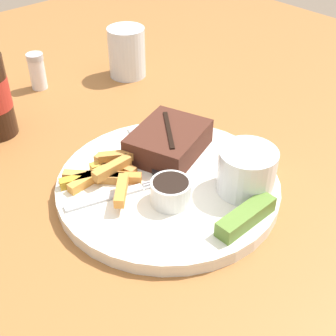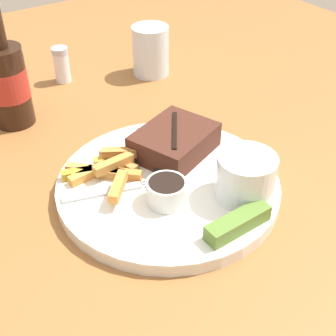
{
  "view_description": "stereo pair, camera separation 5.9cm",
  "coord_description": "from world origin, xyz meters",
  "px_view_note": "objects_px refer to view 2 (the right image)",
  "views": [
    {
      "loc": [
        -0.32,
        -0.35,
        1.12
      ],
      "look_at": [
        0.0,
        0.0,
        0.76
      ],
      "focal_mm": 50.0,
      "sensor_mm": 36.0,
      "label": 1
    },
    {
      "loc": [
        -0.27,
        -0.39,
        1.12
      ],
      "look_at": [
        0.0,
        0.0,
        0.76
      ],
      "focal_mm": 50.0,
      "sensor_mm": 36.0,
      "label": 2
    }
  ],
  "objects_px": {
    "coleslaw_cup": "(246,174)",
    "beer_bottle": "(7,81)",
    "fork_utensil": "(111,191)",
    "knife_utensil": "(157,164)",
    "dinner_plate": "(168,186)",
    "steak_portion": "(174,141)",
    "pickle_spear": "(238,223)",
    "drinking_glass": "(151,51)",
    "dipping_sauce_cup": "(166,191)",
    "salt_shaker": "(61,65)"
  },
  "relations": [
    {
      "from": "fork_utensil",
      "to": "coleslaw_cup",
      "type": "bearing_deg",
      "value": -19.71
    },
    {
      "from": "fork_utensil",
      "to": "knife_utensil",
      "type": "bearing_deg",
      "value": 25.89
    },
    {
      "from": "pickle_spear",
      "to": "salt_shaker",
      "type": "relative_size",
      "value": 1.3
    },
    {
      "from": "drinking_glass",
      "to": "fork_utensil",
      "type": "bearing_deg",
      "value": -131.05
    },
    {
      "from": "salt_shaker",
      "to": "fork_utensil",
      "type": "bearing_deg",
      "value": -105.31
    },
    {
      "from": "dinner_plate",
      "to": "beer_bottle",
      "type": "relative_size",
      "value": 1.43
    },
    {
      "from": "dipping_sauce_cup",
      "to": "pickle_spear",
      "type": "distance_m",
      "value": 0.09
    },
    {
      "from": "pickle_spear",
      "to": "knife_utensil",
      "type": "relative_size",
      "value": 0.53
    },
    {
      "from": "steak_portion",
      "to": "beer_bottle",
      "type": "height_order",
      "value": "beer_bottle"
    },
    {
      "from": "dinner_plate",
      "to": "pickle_spear",
      "type": "relative_size",
      "value": 3.41
    },
    {
      "from": "dinner_plate",
      "to": "knife_utensil",
      "type": "xyz_separation_m",
      "value": [
        0.01,
        0.03,
        0.01
      ]
    },
    {
      "from": "dipping_sauce_cup",
      "to": "knife_utensil",
      "type": "xyz_separation_m",
      "value": [
        0.03,
        0.07,
        -0.01
      ]
    },
    {
      "from": "dinner_plate",
      "to": "fork_utensil",
      "type": "xyz_separation_m",
      "value": [
        -0.07,
        0.02,
        0.01
      ]
    },
    {
      "from": "pickle_spear",
      "to": "beer_bottle",
      "type": "height_order",
      "value": "beer_bottle"
    },
    {
      "from": "drinking_glass",
      "to": "salt_shaker",
      "type": "distance_m",
      "value": 0.16
    },
    {
      "from": "coleslaw_cup",
      "to": "salt_shaker",
      "type": "relative_size",
      "value": 1.11
    },
    {
      "from": "steak_portion",
      "to": "dinner_plate",
      "type": "bearing_deg",
      "value": -133.04
    },
    {
      "from": "dipping_sauce_cup",
      "to": "beer_bottle",
      "type": "relative_size",
      "value": 0.24
    },
    {
      "from": "dinner_plate",
      "to": "steak_portion",
      "type": "height_order",
      "value": "steak_portion"
    },
    {
      "from": "drinking_glass",
      "to": "steak_portion",
      "type": "bearing_deg",
      "value": -116.76
    },
    {
      "from": "steak_portion",
      "to": "knife_utensil",
      "type": "xyz_separation_m",
      "value": [
        -0.04,
        -0.01,
        -0.02
      ]
    },
    {
      "from": "drinking_glass",
      "to": "salt_shaker",
      "type": "height_order",
      "value": "drinking_glass"
    },
    {
      "from": "steak_portion",
      "to": "drinking_glass",
      "type": "distance_m",
      "value": 0.29
    },
    {
      "from": "knife_utensil",
      "to": "drinking_glass",
      "type": "bearing_deg",
      "value": -9.38
    },
    {
      "from": "drinking_glass",
      "to": "dipping_sauce_cup",
      "type": "bearing_deg",
      "value": -120.52
    },
    {
      "from": "drinking_glass",
      "to": "dinner_plate",
      "type": "bearing_deg",
      "value": -119.68
    },
    {
      "from": "dipping_sauce_cup",
      "to": "beer_bottle",
      "type": "distance_m",
      "value": 0.33
    },
    {
      "from": "dinner_plate",
      "to": "steak_portion",
      "type": "relative_size",
      "value": 2.21
    },
    {
      "from": "dipping_sauce_cup",
      "to": "beer_bottle",
      "type": "xyz_separation_m",
      "value": [
        -0.08,
        0.31,
        0.04
      ]
    },
    {
      "from": "knife_utensil",
      "to": "steak_portion",
      "type": "bearing_deg",
      "value": -49.37
    },
    {
      "from": "pickle_spear",
      "to": "salt_shaker",
      "type": "bearing_deg",
      "value": 88.87
    },
    {
      "from": "dipping_sauce_cup",
      "to": "salt_shaker",
      "type": "height_order",
      "value": "salt_shaker"
    },
    {
      "from": "coleslaw_cup",
      "to": "beer_bottle",
      "type": "distance_m",
      "value": 0.39
    },
    {
      "from": "coleslaw_cup",
      "to": "salt_shaker",
      "type": "xyz_separation_m",
      "value": [
        -0.04,
        0.45,
        -0.02
      ]
    },
    {
      "from": "dipping_sauce_cup",
      "to": "knife_utensil",
      "type": "bearing_deg",
      "value": 64.69
    },
    {
      "from": "coleslaw_cup",
      "to": "beer_bottle",
      "type": "height_order",
      "value": "beer_bottle"
    },
    {
      "from": "steak_portion",
      "to": "pickle_spear",
      "type": "height_order",
      "value": "steak_portion"
    },
    {
      "from": "dinner_plate",
      "to": "beer_bottle",
      "type": "bearing_deg",
      "value": 109.76
    },
    {
      "from": "pickle_spear",
      "to": "drinking_glass",
      "type": "distance_m",
      "value": 0.45
    },
    {
      "from": "knife_utensil",
      "to": "drinking_glass",
      "type": "relative_size",
      "value": 1.75
    },
    {
      "from": "dinner_plate",
      "to": "drinking_glass",
      "type": "xyz_separation_m",
      "value": [
        0.17,
        0.3,
        0.04
      ]
    },
    {
      "from": "pickle_spear",
      "to": "salt_shaker",
      "type": "distance_m",
      "value": 0.49
    },
    {
      "from": "coleslaw_cup",
      "to": "steak_portion",
      "type": "bearing_deg",
      "value": 97.73
    },
    {
      "from": "coleslaw_cup",
      "to": "beer_bottle",
      "type": "xyz_separation_m",
      "value": [
        -0.16,
        0.36,
        0.02
      ]
    },
    {
      "from": "pickle_spear",
      "to": "drinking_glass",
      "type": "xyz_separation_m",
      "value": [
        0.16,
        0.42,
        0.02
      ]
    },
    {
      "from": "fork_utensil",
      "to": "drinking_glass",
      "type": "relative_size",
      "value": 1.45
    },
    {
      "from": "fork_utensil",
      "to": "salt_shaker",
      "type": "bearing_deg",
      "value": 91.95
    },
    {
      "from": "dipping_sauce_cup",
      "to": "steak_portion",
      "type": "bearing_deg",
      "value": 49.09
    },
    {
      "from": "steak_portion",
      "to": "drinking_glass",
      "type": "xyz_separation_m",
      "value": [
        0.13,
        0.26,
        0.01
      ]
    },
    {
      "from": "drinking_glass",
      "to": "coleslaw_cup",
      "type": "bearing_deg",
      "value": -106.53
    }
  ]
}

